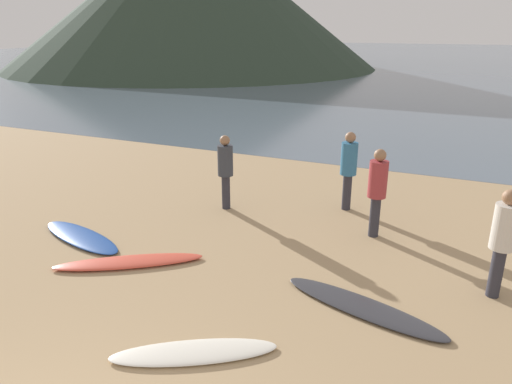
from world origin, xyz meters
TOP-DOWN VIEW (x-y plane):
  - ground_plane at (0.00, 10.00)m, footprint 120.00×120.00m
  - ocean_water at (0.00, 61.50)m, footprint 140.00×100.00m
  - surfboard_1 at (-3.29, 4.86)m, footprint 2.21×1.14m
  - surfboard_2 at (-1.87, 4.43)m, footprint 2.24×1.72m
  - surfboard_3 at (0.27, 2.93)m, footprint 1.94×1.42m
  - surfboard_4 at (1.88, 4.69)m, footprint 2.44×1.14m
  - person_0 at (1.54, 7.17)m, footprint 0.33×0.33m
  - person_1 at (3.51, 5.79)m, footprint 0.33×0.33m
  - person_2 at (0.75, 8.29)m, footprint 0.33×0.33m
  - person_3 at (-1.58, 7.31)m, footprint 0.32×0.32m

SIDE VIEW (x-z plane):
  - ground_plane at x=0.00m, z-range -0.20..0.00m
  - ocean_water at x=0.00m, z-range 0.00..0.00m
  - surfboard_3 at x=0.27m, z-range 0.00..0.06m
  - surfboard_4 at x=1.88m, z-range 0.00..0.07m
  - surfboard_1 at x=-3.29m, z-range 0.00..0.08m
  - surfboard_2 at x=-1.87m, z-range 0.00..0.08m
  - person_3 at x=-1.58m, z-range 0.14..1.72m
  - person_1 at x=3.51m, z-range 0.14..1.76m
  - person_0 at x=1.54m, z-range 0.15..1.79m
  - person_2 at x=0.75m, z-range 0.15..1.80m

